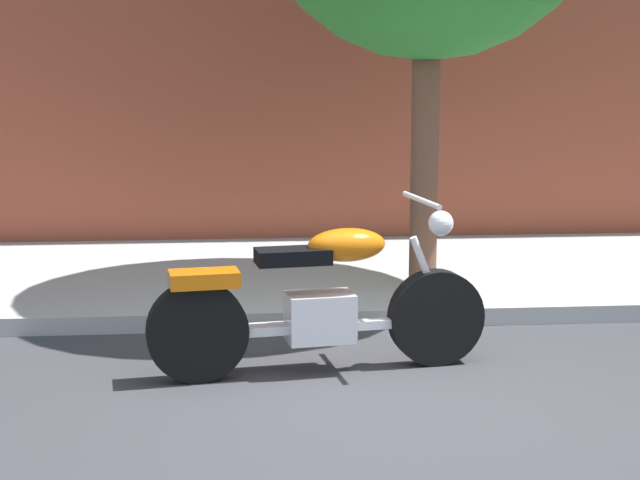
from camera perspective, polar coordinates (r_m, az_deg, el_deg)
ground_plane at (r=6.06m, az=5.03°, el=-9.17°), size 60.00×60.00×0.00m
sidewalk at (r=9.15m, az=1.51°, el=-2.06°), size 20.06×3.31×0.14m
motorcycle at (r=6.39m, az=-0.03°, el=-3.83°), size 2.27×0.70×1.15m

